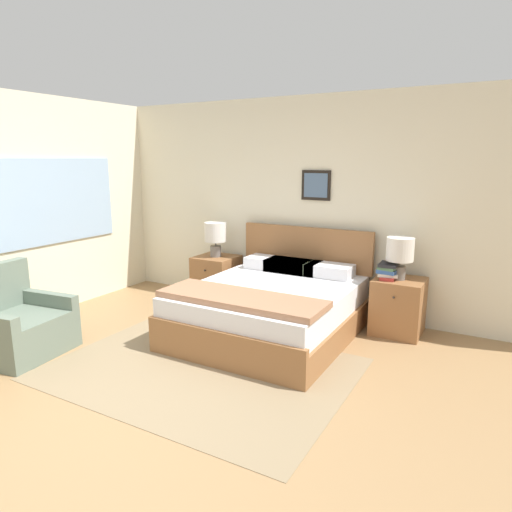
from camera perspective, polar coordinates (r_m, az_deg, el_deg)
The scene contains 15 objects.
ground_plane at distance 3.74m, azimuth -16.41°, elevation -18.42°, with size 16.00×16.00×0.00m, color #99754C.
wall_back at distance 5.73m, azimuth 4.60°, elevation 6.38°, with size 7.34×0.09×2.60m.
wall_left at distance 6.13m, azimuth -23.80°, elevation 5.78°, with size 0.08×5.36×2.60m.
area_rug_main at distance 4.28m, azimuth -6.93°, elevation -13.82°, with size 2.64×1.94×0.01m.
bed at distance 4.94m, azimuth 1.97°, elevation -6.36°, with size 1.66×1.94×1.06m.
armchair at distance 5.05m, azimuth -27.82°, elevation -7.74°, with size 0.86×0.89×0.86m.
nightstand_near_window at distance 6.09m, azimuth -4.96°, elevation -2.85°, with size 0.51×0.52×0.61m.
nightstand_by_door at distance 5.19m, azimuth 17.34°, elevation -6.02°, with size 0.51×0.52×0.61m.
table_lamp_near_window at distance 5.95m, azimuth -5.10°, elevation 2.70°, with size 0.28×0.28×0.45m.
table_lamp_by_door at distance 5.04m, azimuth 17.55°, elevation 0.46°, with size 0.28×0.28×0.45m.
book_thick_bottom at distance 5.08m, azimuth 16.17°, elevation -2.57°, with size 0.16×0.26×0.04m.
book_hardcover_middle at distance 5.07m, azimuth 16.20°, elevation -2.20°, with size 0.24×0.24×0.03m.
book_novel_upper at distance 5.06m, azimuth 16.22°, elevation -1.80°, with size 0.22×0.24×0.04m.
book_slim_near_top at distance 5.05m, azimuth 16.24°, elevation -1.39°, with size 0.21×0.24×0.03m.
book_paperback_top at distance 5.05m, azimuth 16.27°, elevation -1.04°, with size 0.20×0.25×0.03m.
Camera 1 is at (2.38, -2.20, 1.87)m, focal length 32.00 mm.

